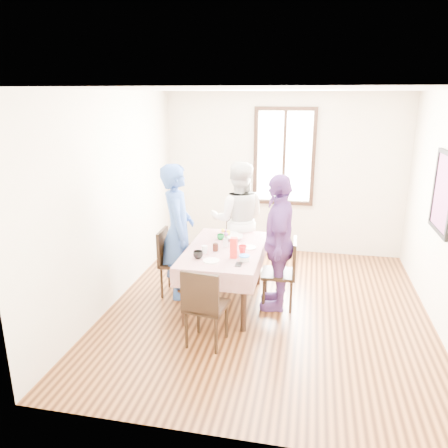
{
  "coord_description": "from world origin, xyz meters",
  "views": [
    {
      "loc": [
        0.46,
        -5.03,
        2.65
      ],
      "look_at": [
        -0.57,
        0.02,
        1.1
      ],
      "focal_mm": 34.67,
      "sensor_mm": 36.0,
      "label": 1
    }
  ],
  "objects_px": {
    "chair_far": "(238,245)",
    "person_far": "(238,220)",
    "person_right": "(278,243)",
    "dining_table": "(225,276)",
    "chair_left": "(177,263)",
    "chair_near": "(207,305)",
    "person_left": "(177,231)",
    "chair_right": "(279,273)"
  },
  "relations": [
    {
      "from": "dining_table",
      "to": "person_right",
      "type": "bearing_deg",
      "value": 3.83
    },
    {
      "from": "person_left",
      "to": "dining_table",
      "type": "bearing_deg",
      "value": -118.7
    },
    {
      "from": "chair_left",
      "to": "person_left",
      "type": "relative_size",
      "value": 0.5
    },
    {
      "from": "person_left",
      "to": "person_far",
      "type": "xyz_separation_m",
      "value": [
        0.67,
        0.84,
        -0.04
      ]
    },
    {
      "from": "chair_left",
      "to": "chair_near",
      "type": "distance_m",
      "value": 1.32
    },
    {
      "from": "chair_near",
      "to": "person_far",
      "type": "relative_size",
      "value": 0.53
    },
    {
      "from": "chair_near",
      "to": "person_right",
      "type": "distance_m",
      "value": 1.31
    },
    {
      "from": "chair_left",
      "to": "chair_right",
      "type": "height_order",
      "value": "same"
    },
    {
      "from": "dining_table",
      "to": "person_far",
      "type": "distance_m",
      "value": 1.09
    },
    {
      "from": "dining_table",
      "to": "person_left",
      "type": "xyz_separation_m",
      "value": [
        -0.67,
        0.14,
        0.53
      ]
    },
    {
      "from": "person_right",
      "to": "dining_table",
      "type": "bearing_deg",
      "value": -88.77
    },
    {
      "from": "chair_near",
      "to": "person_left",
      "type": "distance_m",
      "value": 1.39
    },
    {
      "from": "chair_near",
      "to": "chair_far",
      "type": "bearing_deg",
      "value": 97.49
    },
    {
      "from": "dining_table",
      "to": "person_right",
      "type": "height_order",
      "value": "person_right"
    },
    {
      "from": "person_far",
      "to": "dining_table",
      "type": "bearing_deg",
      "value": 81.79
    },
    {
      "from": "person_left",
      "to": "person_right",
      "type": "height_order",
      "value": "person_left"
    },
    {
      "from": "chair_left",
      "to": "chair_right",
      "type": "xyz_separation_m",
      "value": [
        1.39,
        -0.09,
        0.0
      ]
    },
    {
      "from": "chair_left",
      "to": "person_left",
      "type": "bearing_deg",
      "value": 88.54
    },
    {
      "from": "dining_table",
      "to": "person_far",
      "type": "bearing_deg",
      "value": 90.0
    },
    {
      "from": "chair_far",
      "to": "person_far",
      "type": "height_order",
      "value": "person_far"
    },
    {
      "from": "dining_table",
      "to": "chair_left",
      "type": "xyz_separation_m",
      "value": [
        -0.69,
        0.14,
        0.08
      ]
    },
    {
      "from": "chair_left",
      "to": "person_right",
      "type": "bearing_deg",
      "value": 84.76
    },
    {
      "from": "dining_table",
      "to": "chair_right",
      "type": "height_order",
      "value": "chair_right"
    },
    {
      "from": "chair_right",
      "to": "chair_left",
      "type": "bearing_deg",
      "value": 84.34
    },
    {
      "from": "person_right",
      "to": "chair_near",
      "type": "bearing_deg",
      "value": -35.62
    },
    {
      "from": "chair_right",
      "to": "person_left",
      "type": "bearing_deg",
      "value": 84.29
    },
    {
      "from": "person_far",
      "to": "chair_near",
      "type": "bearing_deg",
      "value": 81.79
    },
    {
      "from": "chair_far",
      "to": "person_right",
      "type": "height_order",
      "value": "person_right"
    },
    {
      "from": "chair_right",
      "to": "dining_table",
      "type": "bearing_deg",
      "value": 91.79
    },
    {
      "from": "chair_near",
      "to": "person_far",
      "type": "height_order",
      "value": "person_far"
    },
    {
      "from": "dining_table",
      "to": "person_left",
      "type": "relative_size",
      "value": 0.8
    },
    {
      "from": "chair_near",
      "to": "person_far",
      "type": "bearing_deg",
      "value": 97.49
    },
    {
      "from": "person_far",
      "to": "person_right",
      "type": "distance_m",
      "value": 1.15
    },
    {
      "from": "chair_far",
      "to": "person_right",
      "type": "bearing_deg",
      "value": 124.55
    },
    {
      "from": "chair_far",
      "to": "person_left",
      "type": "relative_size",
      "value": 0.5
    },
    {
      "from": "dining_table",
      "to": "person_left",
      "type": "height_order",
      "value": "person_left"
    },
    {
      "from": "chair_far",
      "to": "person_left",
      "type": "xyz_separation_m",
      "value": [
        -0.67,
        -0.86,
        0.45
      ]
    },
    {
      "from": "dining_table",
      "to": "chair_left",
      "type": "relative_size",
      "value": 1.59
    },
    {
      "from": "person_left",
      "to": "chair_far",
      "type": "bearing_deg",
      "value": -55.54
    },
    {
      "from": "chair_right",
      "to": "person_far",
      "type": "xyz_separation_m",
      "value": [
        -0.69,
        0.93,
        0.41
      ]
    },
    {
      "from": "chair_near",
      "to": "person_left",
      "type": "bearing_deg",
      "value": 128.36
    },
    {
      "from": "chair_left",
      "to": "chair_near",
      "type": "bearing_deg",
      "value": 30.1
    }
  ]
}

